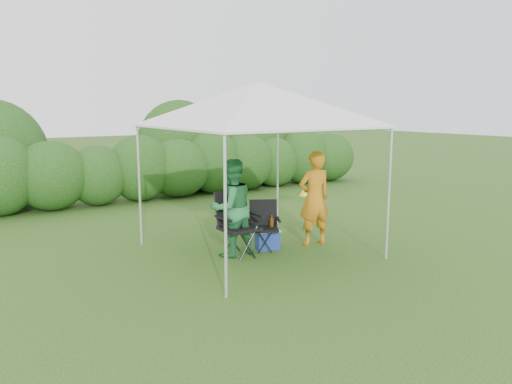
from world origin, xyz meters
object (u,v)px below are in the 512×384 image
woman (232,208)px  cooler (267,239)px  chair_right (264,222)px  man (314,198)px  canopy (258,105)px  chair_left (236,219)px

woman → cooler: (0.71, -0.02, -0.63)m
chair_right → man: bearing=13.1°
canopy → cooler: size_ratio=6.56×
canopy → chair_right: size_ratio=3.67×
chair_left → cooler: chair_left is taller
chair_right → cooler: 0.31m
canopy → woman: 1.73m
chair_left → man: man is taller
chair_right → cooler: bearing=-17.4°
canopy → chair_right: 1.99m
chair_left → woman: bearing=171.1°
woman → cooler: bearing=177.1°
chair_right → woman: (-0.66, -0.03, 0.32)m
woman → cooler: 0.95m
canopy → man: canopy is taller
chair_left → cooler: 0.76m
chair_left → woman: 0.22m
cooler → chair_left: bearing=-163.0°
canopy → woman: (-0.49, 0.05, -1.66)m
man → chair_right: bearing=-7.4°
man → canopy: bearing=-0.8°
canopy → chair_left: 1.91m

